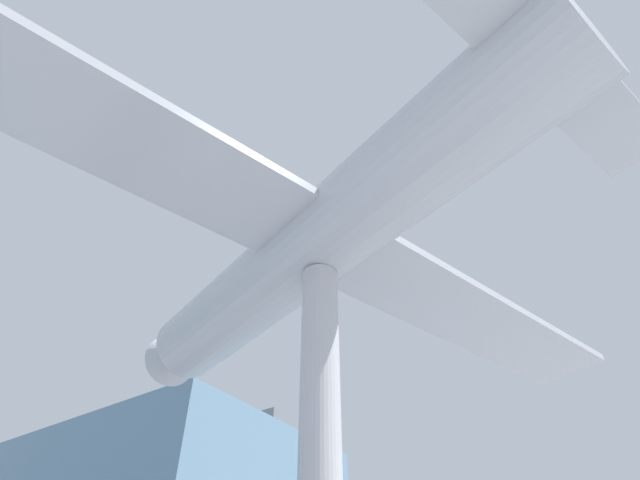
{
  "coord_description": "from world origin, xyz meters",
  "views": [
    {
      "loc": [
        -6.07,
        -4.11,
        1.58
      ],
      "look_at": [
        0.0,
        0.0,
        7.81
      ],
      "focal_mm": 28.0,
      "sensor_mm": 36.0,
      "label": 1
    }
  ],
  "objects": [
    {
      "name": "support_pylon_central",
      "position": [
        0.0,
        0.0,
        3.49
      ],
      "size": [
        0.63,
        0.63,
        6.99
      ],
      "color": "#B7B7BC",
      "rests_on": "ground_plane"
    },
    {
      "name": "suspended_airplane",
      "position": [
        0.04,
        0.12,
        7.83
      ],
      "size": [
        17.66,
        12.52,
        3.08
      ],
      "rotation": [
        0.0,
        0.0,
        -0.3
      ],
      "color": "#B2B7BC",
      "rests_on": "support_pylon_central"
    }
  ]
}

